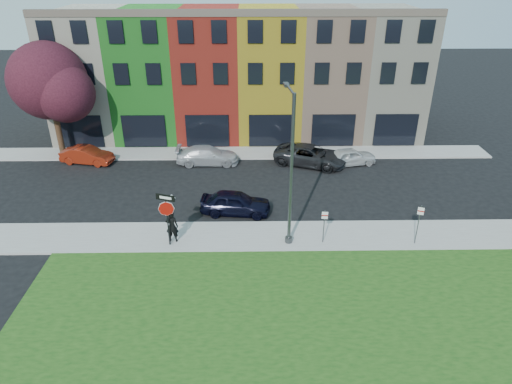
{
  "coord_description": "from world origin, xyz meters",
  "views": [
    {
      "loc": [
        -1.66,
        -18.23,
        13.88
      ],
      "look_at": [
        -1.32,
        4.0,
        2.31
      ],
      "focal_mm": 32.0,
      "sensor_mm": 36.0,
      "label": 1
    }
  ],
  "objects_px": {
    "sedan_near": "(235,203)",
    "man": "(172,226)",
    "street_lamp": "(291,171)",
    "stop_sign": "(166,209)"
  },
  "relations": [
    {
      "from": "sedan_near",
      "to": "man",
      "type": "bearing_deg",
      "value": 139.94
    },
    {
      "from": "stop_sign",
      "to": "sedan_near",
      "type": "distance_m",
      "value": 5.15
    },
    {
      "from": "man",
      "to": "sedan_near",
      "type": "distance_m",
      "value": 4.58
    },
    {
      "from": "sedan_near",
      "to": "street_lamp",
      "type": "bearing_deg",
      "value": -130.9
    },
    {
      "from": "stop_sign",
      "to": "man",
      "type": "distance_m",
      "value": 1.29
    },
    {
      "from": "sedan_near",
      "to": "street_lamp",
      "type": "height_order",
      "value": "street_lamp"
    },
    {
      "from": "man",
      "to": "street_lamp",
      "type": "xyz_separation_m",
      "value": [
        6.22,
        0.01,
        3.2
      ]
    },
    {
      "from": "man",
      "to": "street_lamp",
      "type": "bearing_deg",
      "value": -176.88
    },
    {
      "from": "street_lamp",
      "to": "sedan_near",
      "type": "bearing_deg",
      "value": 127.04
    },
    {
      "from": "man",
      "to": "street_lamp",
      "type": "height_order",
      "value": "street_lamp"
    }
  ]
}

